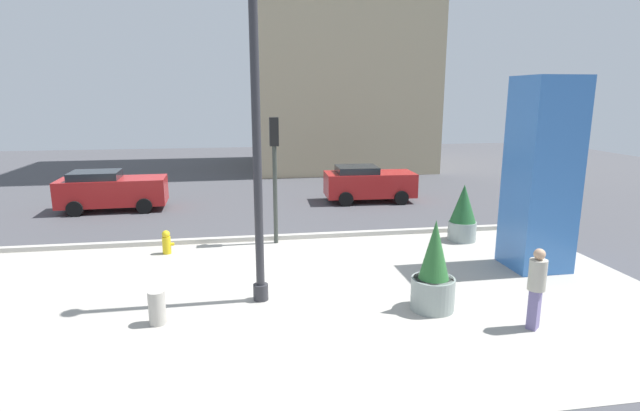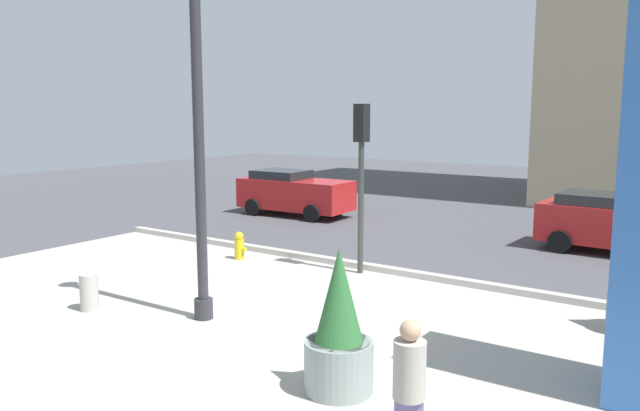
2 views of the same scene
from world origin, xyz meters
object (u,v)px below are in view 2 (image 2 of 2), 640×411
Objects in this scene: lamp_post at (199,133)px; concrete_bollard at (89,292)px; potted_plant_near_left at (339,333)px; traffic_light_corner at (361,159)px; pedestrian_crossing at (409,388)px; potted_plant_near_right at (636,283)px; fire_hydrant at (239,246)px; car_passing_lane at (615,223)px; car_far_lane at (294,192)px.

concrete_bollard is (-2.24, -0.94, -3.19)m from lamp_post.
concrete_bollard is (-6.10, 0.24, -0.49)m from potted_plant_near_left.
traffic_light_corner is (2.97, 5.58, 2.44)m from concrete_bollard.
potted_plant_near_right is at bearing 78.01° from pedestrian_crossing.
lamp_post reaches higher than pedestrian_crossing.
traffic_light_corner is (3.42, 0.61, 2.44)m from fire_hydrant.
lamp_post is at bearing 156.44° from pedestrian_crossing.
potted_plant_near_right reaches higher than pedestrian_crossing.
potted_plant_near_right is at bearing -6.77° from traffic_light_corner.
fire_hydrant is 0.43× the size of pedestrian_crossing.
pedestrian_crossing is at bearing -10.84° from concrete_bollard.
lamp_post is 5.82m from fire_hydrant.
concrete_bollard is 0.43× the size of pedestrian_crossing.
car_passing_lane is at bearing 56.34° from concrete_bollard.
car_far_lane is at bearing 131.10° from pedestrian_crossing.
car_far_lane is (-11.20, -0.02, 0.02)m from car_passing_lane.
traffic_light_corner reaches higher than concrete_bollard.
potted_plant_near_right is 6.85m from car_passing_lane.
traffic_light_corner is 0.94× the size of car_far_lane.
potted_plant_near_left reaches higher than car_passing_lane.
traffic_light_corner is 2.34× the size of pedestrian_crossing.
fire_hydrant is 0.18× the size of car_passing_lane.
traffic_light_corner is (0.72, 4.65, -0.76)m from lamp_post.
fire_hydrant is at bearing 141.46° from potted_plant_near_left.
traffic_light_corner is at bearing 173.23° from potted_plant_near_right.
potted_plant_near_right is 6.53m from traffic_light_corner.
traffic_light_corner reaches higher than potted_plant_near_right.
potted_plant_near_left is 2.82× the size of concrete_bollard.
potted_plant_near_right reaches higher than concrete_bollard.
potted_plant_near_right is 9.64m from fire_hydrant.
fire_hydrant is 0.17× the size of car_far_lane.
car_passing_lane is at bearing 0.10° from car_far_lane.
traffic_light_corner is at bearing 124.44° from pedestrian_crossing.
fire_hydrant is at bearing 179.22° from potted_plant_near_right.
fire_hydrant is (-9.62, 0.13, -0.55)m from potted_plant_near_right.
traffic_light_corner is (-3.13, 5.82, 1.95)m from potted_plant_near_left.
potted_plant_near_right is 2.57× the size of concrete_bollard.
potted_plant_near_right is 0.47× the size of traffic_light_corner.
lamp_post is at bearing 22.62° from concrete_bollard.
car_passing_lane is (4.71, 5.94, -1.96)m from traffic_light_corner.
concrete_bollard is (-9.17, -4.85, -0.55)m from potted_plant_near_right.
fire_hydrant is (-2.70, 4.04, -3.20)m from lamp_post.
pedestrian_crossing is (4.86, -7.08, -1.83)m from traffic_light_corner.
lamp_post reaches higher than potted_plant_near_right.
concrete_bollard is 0.18× the size of traffic_light_corner.
potted_plant_near_right is at bearing 29.44° from lamp_post.
fire_hydrant is 10.45m from car_passing_lane.
fire_hydrant is at bearing -141.14° from car_passing_lane.
lamp_post is 9.75× the size of fire_hydrant.
car_passing_lane is at bearing 38.86° from fire_hydrant.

